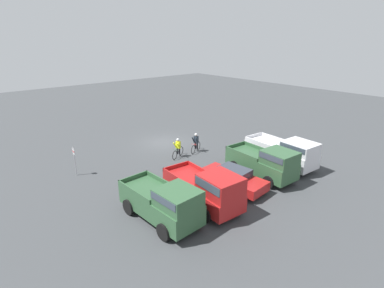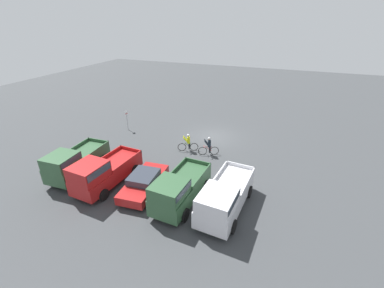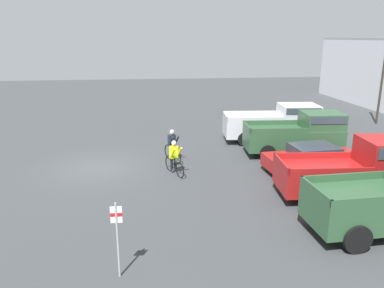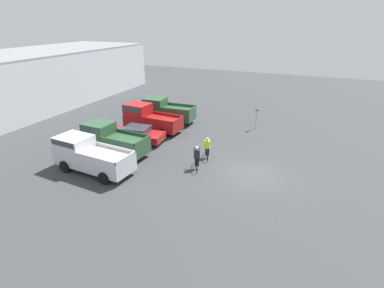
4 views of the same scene
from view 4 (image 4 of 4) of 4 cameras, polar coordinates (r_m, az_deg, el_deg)
name	(u,v)px [view 4 (image 4 of 4)]	position (r m, az deg, el deg)	size (l,w,h in m)	color
ground_plane	(252,174)	(20.39, 11.38, -5.65)	(80.00, 80.00, 0.00)	#383A3D
pickup_truck_0	(89,154)	(21.21, -19.07, -1.88)	(2.58, 5.70, 2.23)	silver
pickup_truck_1	(111,139)	(23.31, -15.17, 0.92)	(2.45, 5.17, 2.29)	#2D5133
sedan_0	(137,134)	(25.29, -10.39, 1.87)	(2.31, 4.59, 1.31)	maroon
pickup_truck_2	(148,117)	(27.70, -8.42, 5.02)	(2.50, 5.47, 2.35)	maroon
pickup_truck_3	(165,110)	(29.79, -5.07, 6.47)	(2.36, 5.05, 2.31)	#2D5133
cyclist_0	(207,148)	(22.02, 2.92, -0.70)	(1.68, 0.76, 1.62)	black
cyclist_1	(197,158)	(20.41, 0.94, -2.59)	(1.65, 0.75, 1.67)	black
fire_lane_sign	(257,116)	(28.25, 12.20, 5.31)	(0.06, 0.30, 2.12)	#9E9EA3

